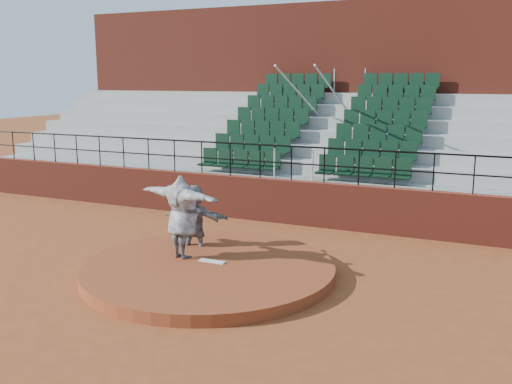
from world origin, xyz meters
TOP-DOWN VIEW (x-y plane):
  - ground at (0.00, 0.00)m, footprint 90.00×90.00m
  - pitchers_mound at (0.00, 0.00)m, footprint 5.50×5.50m
  - pitching_rubber at (0.00, 0.15)m, footprint 0.60×0.15m
  - boundary_wall at (0.00, 5.00)m, footprint 24.00×0.30m
  - wall_railing at (0.00, 5.00)m, footprint 24.04×0.05m
  - seating_deck at (0.00, 8.65)m, footprint 24.00×5.97m
  - press_box_facade at (0.00, 12.60)m, footprint 24.00×3.00m
  - pitcher at (-0.76, 0.18)m, footprint 2.40×1.18m
  - fielder at (-1.01, 1.13)m, footprint 1.67×0.71m

SIDE VIEW (x-z plane):
  - ground at x=0.00m, z-range 0.00..0.00m
  - pitchers_mound at x=0.00m, z-range 0.00..0.25m
  - pitching_rubber at x=0.00m, z-range 0.25..0.28m
  - boundary_wall at x=0.00m, z-range 0.00..1.30m
  - fielder at x=-1.01m, z-range 0.00..1.74m
  - pitcher at x=-0.76m, z-range 0.25..2.13m
  - seating_deck at x=0.00m, z-range -0.88..3.75m
  - wall_railing at x=0.00m, z-range 1.52..2.54m
  - press_box_facade at x=0.00m, z-range 0.00..7.10m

